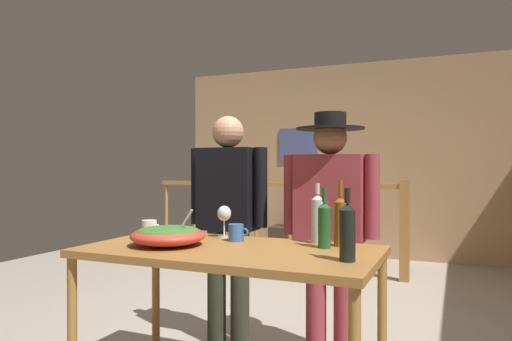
{
  "coord_description": "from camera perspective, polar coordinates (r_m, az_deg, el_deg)",
  "views": [
    {
      "loc": [
        1.16,
        -3.19,
        1.23
      ],
      "look_at": [
        0.07,
        -0.66,
        1.21
      ],
      "focal_mm": 32.78,
      "sensor_mm": 36.0,
      "label": 1
    }
  ],
  "objects": [
    {
      "name": "wine_bottle_clear",
      "position": [
        2.62,
        7.5,
        -5.74
      ],
      "size": [
        0.07,
        0.07,
        0.33
      ],
      "color": "silver",
      "rests_on": "serving_table"
    },
    {
      "name": "back_wall",
      "position": [
        6.52,
        13.16,
        1.26
      ],
      "size": [
        5.27,
        0.1,
        2.63
      ],
      "primitive_type": "cube",
      "color": "tan",
      "rests_on": "ground_plane"
    },
    {
      "name": "wine_glass",
      "position": [
        2.82,
        -3.9,
        -5.4
      ],
      "size": [
        0.08,
        0.08,
        0.19
      ],
      "color": "silver",
      "rests_on": "serving_table"
    },
    {
      "name": "salad_bowl",
      "position": [
        2.58,
        -10.68,
        -7.69
      ],
      "size": [
        0.4,
        0.4,
        0.2
      ],
      "color": "#CC3D2D",
      "rests_on": "serving_table"
    },
    {
      "name": "person_standing_left",
      "position": [
        3.23,
        -3.42,
        -4.88
      ],
      "size": [
        0.58,
        0.22,
        1.58
      ],
      "rotation": [
        0.0,
        0.0,
        3.14
      ],
      "color": "#2D3323",
      "rests_on": "ground_plane"
    },
    {
      "name": "framed_picture",
      "position": [
        6.7,
        5.22,
        3.21
      ],
      "size": [
        0.57,
        0.03,
        0.46
      ],
      "primitive_type": "cube",
      "color": "#4D578F"
    },
    {
      "name": "serving_table",
      "position": [
        2.49,
        -3.2,
        -11.06
      ],
      "size": [
        1.53,
        0.81,
        0.8
      ],
      "color": "#9E6B33",
      "rests_on": "ground_plane"
    },
    {
      "name": "stair_railing",
      "position": [
        5.46,
        6.41,
        -5.46
      ],
      "size": [
        3.12,
        0.1,
        1.09
      ],
      "color": "#9E6B33",
      "rests_on": "ground_plane"
    },
    {
      "name": "person_standing_right",
      "position": [
        2.98,
        9.02,
        -5.28
      ],
      "size": [
        0.61,
        0.43,
        1.57
      ],
      "rotation": [
        0.0,
        0.0,
        3.14
      ],
      "color": "#9E3842",
      "rests_on": "ground_plane"
    },
    {
      "name": "wine_bottle_dark",
      "position": [
        2.15,
        11.1,
        -7.23
      ],
      "size": [
        0.07,
        0.07,
        0.33
      ],
      "color": "black",
      "rests_on": "serving_table"
    },
    {
      "name": "wine_bottle_amber",
      "position": [
        2.54,
        10.25,
        -5.94
      ],
      "size": [
        0.07,
        0.07,
        0.35
      ],
      "color": "brown",
      "rests_on": "serving_table"
    },
    {
      "name": "ground_plane",
      "position": [
        3.61,
        3.41,
        -19.41
      ],
      "size": [
        8.4,
        8.4,
        0.0
      ],
      "primitive_type": "plane",
      "color": "#9E9384"
    },
    {
      "name": "flat_screen_tv",
      "position": [
        6.36,
        5.8,
        -4.91
      ],
      "size": [
        0.46,
        0.12,
        0.38
      ],
      "color": "black",
      "rests_on": "tv_console"
    },
    {
      "name": "tv_console",
      "position": [
        6.44,
        5.88,
        -8.66
      ],
      "size": [
        0.9,
        0.4,
        0.4
      ],
      "primitive_type": "cube",
      "color": "#38281E",
      "rests_on": "ground_plane"
    },
    {
      "name": "mug_blue",
      "position": [
        2.68,
        -2.45,
        -7.57
      ],
      "size": [
        0.12,
        0.09,
        0.1
      ],
      "color": "#3866B2",
      "rests_on": "serving_table"
    },
    {
      "name": "mug_white",
      "position": [
        2.92,
        -12.86,
        -6.9
      ],
      "size": [
        0.13,
        0.09,
        0.1
      ],
      "color": "white",
      "rests_on": "serving_table"
    },
    {
      "name": "wine_bottle_green",
      "position": [
        2.47,
        8.34,
        -6.44
      ],
      "size": [
        0.07,
        0.07,
        0.31
      ],
      "color": "#1E5628",
      "rests_on": "serving_table"
    }
  ]
}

